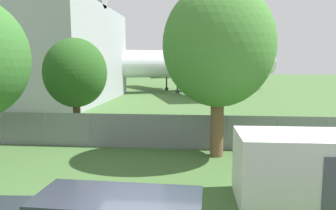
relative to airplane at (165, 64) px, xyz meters
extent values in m
cube|color=#9EA3A8|center=(-17.33, -12.73, 1.23)|extent=(23.30, 20.81, 11.14)
cylinder|color=gray|center=(-17.33, -12.73, 7.60)|extent=(23.30, 2.40, 2.40)
cylinder|color=gray|center=(-6.00, -33.15, -3.40)|extent=(0.07, 0.07, 1.88)
cylinder|color=gray|center=(-3.45, -33.15, -3.40)|extent=(0.07, 0.07, 1.88)
cylinder|color=gray|center=(-0.90, -33.15, -3.40)|extent=(0.07, 0.07, 1.88)
cylinder|color=gray|center=(1.64, -33.15, -3.40)|extent=(0.07, 0.07, 1.88)
cylinder|color=gray|center=(4.19, -33.15, -3.40)|extent=(0.07, 0.07, 1.88)
cylinder|color=gray|center=(6.73, -33.15, -3.40)|extent=(0.07, 0.07, 1.88)
cylinder|color=gray|center=(9.28, -33.15, -3.40)|extent=(0.07, 0.07, 1.88)
cylinder|color=gray|center=(11.82, -33.15, -3.40)|extent=(0.07, 0.07, 1.88)
cube|color=slate|center=(4.19, -33.15, -3.40)|extent=(56.00, 0.01, 1.88)
cylinder|color=silver|center=(-0.38, -0.18, 0.05)|extent=(28.11, 16.02, 4.06)
cone|color=silver|center=(-15.42, -7.21, 0.05)|extent=(5.40, 5.40, 4.06)
cone|color=silver|center=(15.11, 7.07, 0.05)|extent=(6.15, 5.46, 3.65)
cube|color=silver|center=(4.57, -7.34, -0.56)|extent=(7.75, 13.73, 0.30)
cylinder|color=#939399|center=(4.07, -5.40, -1.62)|extent=(4.08, 3.20, 1.83)
cube|color=silver|center=(-2.70, 8.22, -0.56)|extent=(10.57, 13.21, 0.30)
cylinder|color=#939399|center=(-1.53, 6.59, -1.62)|extent=(4.08, 3.20, 1.83)
cube|color=silver|center=(11.89, 5.56, 5.12)|extent=(3.41, 1.77, 6.09)
cube|color=silver|center=(11.71, 5.48, 0.45)|extent=(6.73, 9.47, 0.20)
cylinder|color=#2D2D33|center=(-8.96, -4.19, -3.16)|extent=(0.24, 0.24, 2.36)
cylinder|color=#2D2D33|center=(-8.96, -4.19, -4.06)|extent=(0.63, 0.51, 0.56)
cylinder|color=#2D2D33|center=(1.97, -1.77, -3.16)|extent=(0.24, 0.24, 2.36)
cylinder|color=#2D2D33|center=(1.97, -1.77, -4.06)|extent=(0.63, 0.51, 0.56)
cylinder|color=#2D2D33|center=(-0.09, 2.65, -3.16)|extent=(0.24, 0.24, 2.36)
cylinder|color=#2D2D33|center=(-0.09, 2.65, -4.06)|extent=(0.63, 0.51, 0.56)
cube|color=silver|center=(8.56, -39.58, -3.16)|extent=(4.28, 2.58, 2.35)
cube|color=tan|center=(2.66, -41.41, -3.60)|extent=(1.70, 1.05, 0.04)
cube|color=tan|center=(2.55, -40.86, -3.90)|extent=(1.61, 0.58, 0.04)
cube|color=tan|center=(3.34, -41.28, -3.97)|extent=(0.33, 1.39, 0.74)
cube|color=tan|center=(1.98, -41.54, -3.97)|extent=(0.33, 1.39, 0.74)
cylinder|color=#4C3823|center=(-2.53, -30.68, -3.16)|extent=(0.47, 0.47, 2.36)
ellipsoid|color=#28561E|center=(-2.53, -30.68, -0.31)|extent=(3.91, 3.91, 4.30)
cylinder|color=brown|center=(6.05, -34.31, -2.74)|extent=(0.65, 0.65, 3.19)
ellipsoid|color=#427A33|center=(6.05, -34.31, 1.16)|extent=(5.42, 5.42, 5.96)
camera|label=1|loc=(5.11, -50.48, 0.37)|focal=35.00mm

